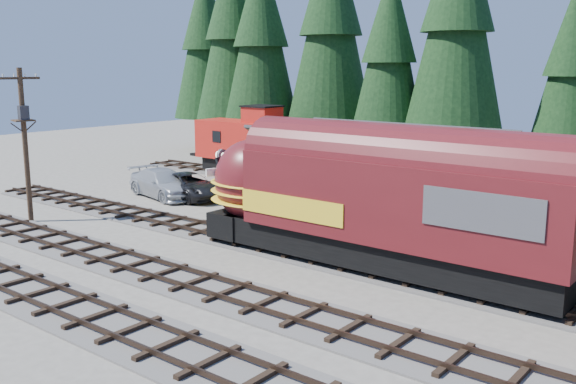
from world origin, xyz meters
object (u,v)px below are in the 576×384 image
Objects in this scene: caboose at (253,144)px; utility_pole at (25,135)px; locomotive at (362,205)px; depot at (376,171)px; pickup_truck_b at (164,183)px; pickup_truck_a at (188,186)px.

utility_pole reaches higher than caboose.
caboose is (-18.54, 14.00, -0.19)m from locomotive.
pickup_truck_b is at bearing -172.65° from depot.
caboose is 18.52m from utility_pole.
depot is 0.74× the size of locomotive.
utility_pole reaches higher than depot.
locomotive is 1.77× the size of caboose.
caboose is at bearing 142.94° from locomotive.
locomotive is 2.93× the size of pickup_truck_a.
pickup_truck_a is (2.07, 9.72, -3.94)m from utility_pole.
pickup_truck_b is (-17.97, 4.60, -1.82)m from locomotive.
depot is at bearing -70.83° from pickup_truck_b.
locomotive is at bearing -63.61° from depot.
pickup_truck_a is (2.10, -8.67, -1.71)m from caboose.
pickup_truck_b is (0.57, -9.40, -1.63)m from caboose.
locomotive reaches higher than pickup_truck_a.
utility_pole is 1.42× the size of pickup_truck_a.
pickup_truck_a is (-13.22, -1.17, -2.15)m from depot.
utility_pole is (0.03, -18.39, 2.23)m from caboose.
utility_pole is at bearing -166.66° from locomotive.
caboose reaches higher than locomotive.
utility_pole is 9.80m from pickup_truck_b.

